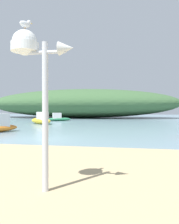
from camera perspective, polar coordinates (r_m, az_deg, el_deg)
The scene contains 6 objects.
ground_plane at distance 14.12m, azimuth -12.11°, elevation -6.60°, with size 120.00×120.00×0.00m, color #7A99A8.
distant_hill at distance 46.10m, azimuth -2.21°, elevation 2.16°, with size 39.28×14.85×5.78m, color #3D6038.
mast_structure at distance 4.71m, azimuth -14.35°, elevation 13.40°, with size 1.27×0.54×3.19m.
seagull_on_radar at distance 4.97m, azimuth -15.93°, elevation 20.71°, with size 0.21×0.29×0.22m.
motorboat_off_point at distance 33.97m, azimuth -7.86°, elevation -1.53°, with size 3.69×2.75×1.21m.
motorboat_inner_mooring at distance 27.28m, azimuth -12.14°, elevation -1.89°, with size 3.64×2.92×1.45m.
Camera 1 is at (5.47, -12.89, 1.82)m, focal length 36.07 mm.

